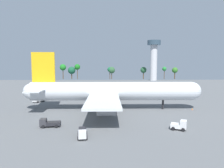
{
  "coord_description": "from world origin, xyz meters",
  "views": [
    {
      "loc": [
        -1.47,
        -75.5,
        16.96
      ],
      "look_at": [
        0.0,
        0.0,
        9.12
      ],
      "focal_mm": 34.44,
      "sensor_mm": 36.0,
      "label": 1
    }
  ],
  "objects_px": {
    "cargo_airplane": "(112,91)",
    "safety_cone_nose": "(192,109)",
    "catering_truck": "(180,125)",
    "pushback_tractor": "(49,123)",
    "control_tower": "(154,56)",
    "maintenance_van": "(39,99)",
    "fuel_truck": "(82,133)"
  },
  "relations": [
    {
      "from": "cargo_airplane",
      "to": "safety_cone_nose",
      "type": "distance_m",
      "value": 29.24
    },
    {
      "from": "catering_truck",
      "to": "safety_cone_nose",
      "type": "height_order",
      "value": "catering_truck"
    },
    {
      "from": "pushback_tractor",
      "to": "control_tower",
      "type": "relative_size",
      "value": 0.15
    },
    {
      "from": "control_tower",
      "to": "catering_truck",
      "type": "bearing_deg",
      "value": -99.38
    },
    {
      "from": "maintenance_van",
      "to": "pushback_tractor",
      "type": "relative_size",
      "value": 1.04
    },
    {
      "from": "safety_cone_nose",
      "to": "control_tower",
      "type": "xyz_separation_m",
      "value": [
        11.7,
        120.48,
        21.48
      ]
    },
    {
      "from": "cargo_airplane",
      "to": "pushback_tractor",
      "type": "bearing_deg",
      "value": -129.22
    },
    {
      "from": "fuel_truck",
      "to": "control_tower",
      "type": "relative_size",
      "value": 0.15
    },
    {
      "from": "maintenance_van",
      "to": "safety_cone_nose",
      "type": "xyz_separation_m",
      "value": [
        59.04,
        -16.29,
        -0.79
      ]
    },
    {
      "from": "maintenance_van",
      "to": "catering_truck",
      "type": "distance_m",
      "value": 60.9
    },
    {
      "from": "pushback_tractor",
      "to": "maintenance_van",
      "type": "bearing_deg",
      "value": 111.19
    },
    {
      "from": "cargo_airplane",
      "to": "safety_cone_nose",
      "type": "xyz_separation_m",
      "value": [
        28.55,
        -1.35,
        -6.17
      ]
    },
    {
      "from": "catering_truck",
      "to": "control_tower",
      "type": "height_order",
      "value": "control_tower"
    },
    {
      "from": "cargo_airplane",
      "to": "maintenance_van",
      "type": "xyz_separation_m",
      "value": [
        -30.5,
        14.94,
        -5.37
      ]
    },
    {
      "from": "safety_cone_nose",
      "to": "fuel_truck",
      "type": "bearing_deg",
      "value": -142.55
    },
    {
      "from": "safety_cone_nose",
      "to": "control_tower",
      "type": "relative_size",
      "value": 0.02
    },
    {
      "from": "catering_truck",
      "to": "pushback_tractor",
      "type": "bearing_deg",
      "value": 174.77
    },
    {
      "from": "maintenance_van",
      "to": "pushback_tractor",
      "type": "height_order",
      "value": "pushback_tractor"
    },
    {
      "from": "catering_truck",
      "to": "fuel_truck",
      "type": "height_order",
      "value": "catering_truck"
    },
    {
      "from": "catering_truck",
      "to": "fuel_truck",
      "type": "xyz_separation_m",
      "value": [
        -23.73,
        -5.04,
        -0.08
      ]
    },
    {
      "from": "cargo_airplane",
      "to": "safety_cone_nose",
      "type": "relative_size",
      "value": 102.61
    },
    {
      "from": "fuel_truck",
      "to": "control_tower",
      "type": "distance_m",
      "value": 156.51
    },
    {
      "from": "cargo_airplane",
      "to": "pushback_tractor",
      "type": "xyz_separation_m",
      "value": [
        -16.75,
        -20.52,
        -5.43
      ]
    },
    {
      "from": "maintenance_van",
      "to": "fuel_truck",
      "type": "distance_m",
      "value": 49.47
    },
    {
      "from": "catering_truck",
      "to": "fuel_truck",
      "type": "relative_size",
      "value": 0.83
    },
    {
      "from": "control_tower",
      "to": "fuel_truck",
      "type": "bearing_deg",
      "value": -107.75
    },
    {
      "from": "safety_cone_nose",
      "to": "cargo_airplane",
      "type": "bearing_deg",
      "value": 177.3
    },
    {
      "from": "maintenance_van",
      "to": "control_tower",
      "type": "relative_size",
      "value": 0.16
    },
    {
      "from": "cargo_airplane",
      "to": "maintenance_van",
      "type": "relative_size",
      "value": 11.24
    },
    {
      "from": "maintenance_van",
      "to": "fuel_truck",
      "type": "relative_size",
      "value": 1.06
    },
    {
      "from": "cargo_airplane",
      "to": "control_tower",
      "type": "xyz_separation_m",
      "value": [
        40.24,
        119.13,
        15.31
      ]
    },
    {
      "from": "catering_truck",
      "to": "control_tower",
      "type": "bearing_deg",
      "value": 80.62
    }
  ]
}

